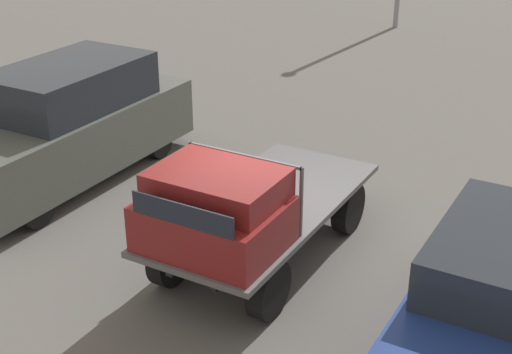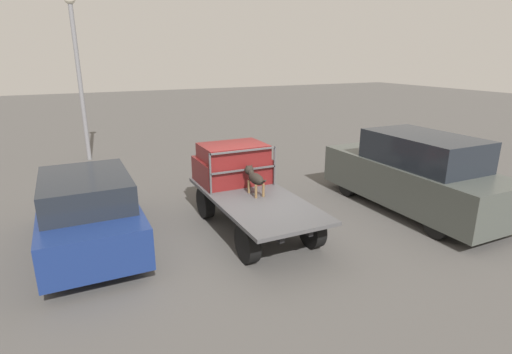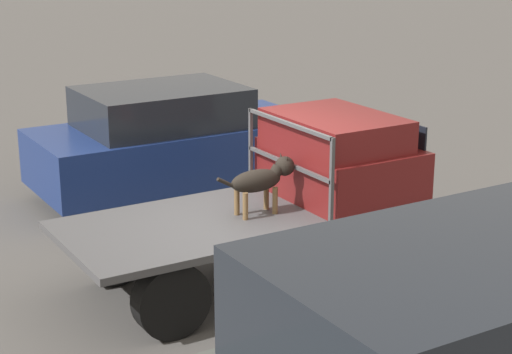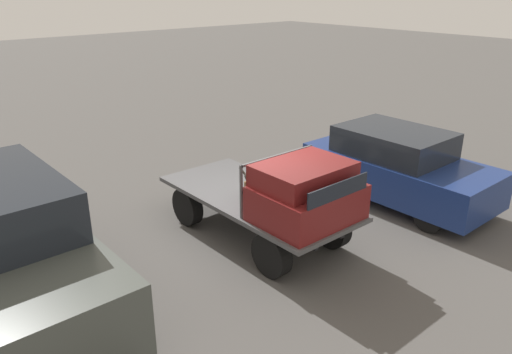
% 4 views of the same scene
% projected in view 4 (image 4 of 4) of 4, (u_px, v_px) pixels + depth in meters
% --- Properties ---
extents(ground_plane, '(80.00, 80.00, 0.00)m').
position_uv_depth(ground_plane, '(256.00, 234.00, 9.79)').
color(ground_plane, '#514F4C').
extents(flatbed_truck, '(4.08, 1.82, 0.84)m').
position_uv_depth(flatbed_truck, '(256.00, 207.00, 9.57)').
color(flatbed_truck, black).
rests_on(flatbed_truck, ground).
extents(truck_cab, '(1.34, 1.70, 0.98)m').
position_uv_depth(truck_cab, '(306.00, 193.00, 8.41)').
color(truck_cab, maroon).
rests_on(truck_cab, flatbed_truck).
extents(truck_headboard, '(0.04, 1.70, 0.97)m').
position_uv_depth(truck_headboard, '(278.00, 173.00, 8.85)').
color(truck_headboard, '#4C4C4F').
rests_on(truck_headboard, flatbed_truck).
extents(dog, '(1.01, 0.25, 0.64)m').
position_uv_depth(dog, '(259.00, 180.00, 9.15)').
color(dog, brown).
rests_on(dog, flatbed_truck).
extents(parked_sedan, '(4.17, 1.86, 1.62)m').
position_uv_depth(parked_sedan, '(398.00, 166.00, 11.05)').
color(parked_sedan, black).
rests_on(parked_sedan, ground).
extents(parked_pickup_far, '(5.08, 1.87, 2.05)m').
position_uv_depth(parked_pickup_far, '(6.00, 249.00, 7.28)').
color(parked_pickup_far, black).
rests_on(parked_pickup_far, ground).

